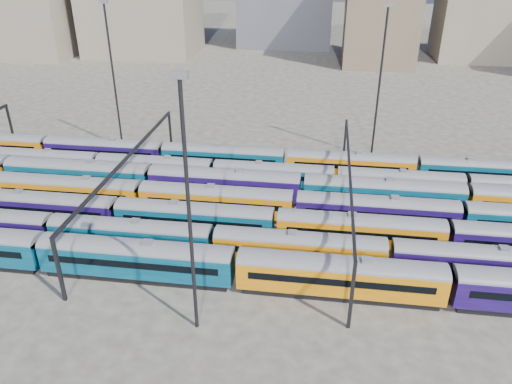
# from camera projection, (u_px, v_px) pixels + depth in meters

# --- Properties ---
(ground) EXTENTS (500.00, 500.00, 0.00)m
(ground) POSITION_uv_depth(u_px,v_px,m) (271.00, 219.00, 68.63)
(ground) COLOR #3C3833
(ground) RESTS_ON ground
(rake_0) EXTENTS (112.30, 3.29, 5.55)m
(rake_0) POSITION_uv_depth(u_px,v_px,m) (340.00, 273.00, 52.99)
(rake_0) COLOR black
(rake_0) RESTS_ON ground
(rake_1) EXTENTS (122.56, 2.99, 5.03)m
(rake_1) POSITION_uv_depth(u_px,v_px,m) (389.00, 252.00, 56.82)
(rake_1) COLOR black
(rake_1) RESTS_ON ground
(rake_2) EXTENTS (125.53, 3.06, 5.16)m
(rake_2) POSITION_uv_depth(u_px,v_px,m) (117.00, 210.00, 65.46)
(rake_2) COLOR black
(rake_2) RESTS_ON ground
(rake_3) EXTENTS (107.26, 3.14, 5.30)m
(rake_3) POSITION_uv_depth(u_px,v_px,m) (216.00, 198.00, 68.30)
(rake_3) COLOR black
(rake_3) RESTS_ON ground
(rake_4) EXTENTS (112.43, 3.29, 5.56)m
(rake_4) POSITION_uv_depth(u_px,v_px,m) (225.00, 181.00, 72.61)
(rake_4) COLOR black
(rake_4) RESTS_ON ground
(rake_5) EXTENTS (112.92, 2.76, 4.63)m
(rake_5) POSITION_uv_depth(u_px,v_px,m) (336.00, 176.00, 75.24)
(rake_5) COLOR black
(rake_5) RESTS_ON ground
(rake_6) EXTENTS (102.43, 3.00, 5.05)m
(rake_6) POSITION_uv_depth(u_px,v_px,m) (223.00, 155.00, 81.80)
(rake_6) COLOR black
(rake_6) RESTS_ON ground
(gantry_1) EXTENTS (0.35, 40.35, 8.03)m
(gantry_1) POSITION_uv_depth(u_px,v_px,m) (126.00, 166.00, 67.98)
(gantry_1) COLOR black
(gantry_1) RESTS_ON ground
(gantry_2) EXTENTS (0.35, 40.35, 8.03)m
(gantry_2) POSITION_uv_depth(u_px,v_px,m) (349.00, 179.00, 64.28)
(gantry_2) COLOR black
(gantry_2) RESTS_ON ground
(mast_1) EXTENTS (1.40, 0.50, 25.60)m
(mast_1) POSITION_uv_depth(u_px,v_px,m) (113.00, 72.00, 85.26)
(mast_1) COLOR black
(mast_1) RESTS_ON ground
(mast_2) EXTENTS (1.40, 0.50, 25.60)m
(mast_2) POSITION_uv_depth(u_px,v_px,m) (188.00, 204.00, 43.48)
(mast_2) COLOR black
(mast_2) RESTS_ON ground
(mast_3) EXTENTS (1.40, 0.50, 25.60)m
(mast_3) POSITION_uv_depth(u_px,v_px,m) (380.00, 78.00, 81.46)
(mast_3) COLOR black
(mast_3) RESTS_ON ground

